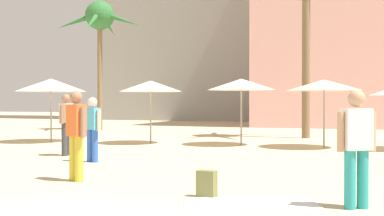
{
  "coord_description": "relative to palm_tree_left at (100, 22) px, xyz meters",
  "views": [
    {
      "loc": [
        3.21,
        -4.59,
        1.5
      ],
      "look_at": [
        -0.61,
        7.54,
        1.35
      ],
      "focal_mm": 46.47,
      "sensor_mm": 36.0,
      "label": 1
    }
  ],
  "objects": [
    {
      "name": "backpack",
      "position": [
        10.57,
        -16.33,
        -5.6
      ],
      "size": [
        0.32,
        0.27,
        0.42
      ],
      "rotation": [
        0.0,
        0.0,
        1.43
      ],
      "color": "olive",
      "rests_on": "ground"
    },
    {
      "name": "palm_tree_left",
      "position": [
        0.0,
        0.0,
        0.0
      ],
      "size": [
        4.91,
        4.71,
        6.91
      ],
      "color": "brown",
      "rests_on": "ground"
    },
    {
      "name": "beach_towel",
      "position": [
        11.34,
        -16.72,
        -5.8
      ],
      "size": [
        2.18,
        1.62,
        0.01
      ],
      "primitive_type": "cube",
      "rotation": [
        0.0,
        0.0,
        0.32
      ],
      "color": "white",
      "rests_on": "ground"
    },
    {
      "name": "cafe_umbrella_2",
      "position": [
        5.87,
        -7.2,
        -3.73
      ],
      "size": [
        2.28,
        2.28,
        2.27
      ],
      "color": "gray",
      "rests_on": "ground"
    },
    {
      "name": "person_mid_right",
      "position": [
        7.78,
        -15.55,
        -4.87
      ],
      "size": [
        0.57,
        0.39,
        1.71
      ],
      "rotation": [
        0.0,
        0.0,
        4.19
      ],
      "color": "gold",
      "rests_on": "ground"
    },
    {
      "name": "person_mid_left",
      "position": [
        5.18,
        -11.7,
        -4.86
      ],
      "size": [
        0.25,
        0.6,
        1.72
      ],
      "rotation": [
        0.0,
        0.0,
        3.2
      ],
      "color": "#3D3D42",
      "rests_on": "ground"
    },
    {
      "name": "cafe_umbrella_1",
      "position": [
        2.04,
        -7.68,
        -3.67
      ],
      "size": [
        2.6,
        2.6,
        2.38
      ],
      "color": "gray",
      "rests_on": "ground"
    },
    {
      "name": "cafe_umbrella_3",
      "position": [
        11.93,
        -7.08,
        -3.75
      ],
      "size": [
        2.44,
        2.44,
        2.24
      ],
      "color": "gray",
      "rests_on": "ground"
    },
    {
      "name": "person_mid_center",
      "position": [
        6.6,
        -12.8,
        -4.92
      ],
      "size": [
        0.59,
        0.36,
        1.61
      ],
      "rotation": [
        0.0,
        0.0,
        1.16
      ],
      "color": "blue",
      "rests_on": "ground"
    },
    {
      "name": "cafe_umbrella_4",
      "position": [
        9.14,
        -6.88,
        -3.7
      ],
      "size": [
        2.37,
        2.37,
        2.31
      ],
      "color": "gray",
      "rests_on": "ground"
    },
    {
      "name": "person_near_right",
      "position": [
        12.8,
        -16.53,
        -4.89
      ],
      "size": [
        0.56,
        0.4,
        1.67
      ],
      "rotation": [
        0.0,
        0.0,
        5.26
      ],
      "color": "teal",
      "rests_on": "ground"
    }
  ]
}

